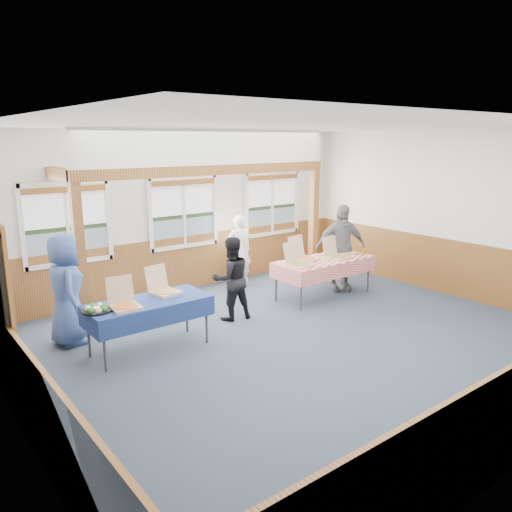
% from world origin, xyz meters
% --- Properties ---
extents(floor, '(8.00, 8.00, 0.00)m').
position_xyz_m(floor, '(0.00, 0.00, 0.00)').
color(floor, '#272F3F').
rests_on(floor, ground).
extents(ceiling, '(8.00, 8.00, 0.00)m').
position_xyz_m(ceiling, '(0.00, 0.00, 3.20)').
color(ceiling, white).
rests_on(ceiling, wall_back).
extents(wall_back, '(8.00, 0.00, 8.00)m').
position_xyz_m(wall_back, '(0.00, 3.50, 1.60)').
color(wall_back, silver).
rests_on(wall_back, floor).
extents(wall_left, '(0.00, 8.00, 8.00)m').
position_xyz_m(wall_left, '(-4.00, 0.00, 1.60)').
color(wall_left, silver).
rests_on(wall_left, floor).
extents(wall_right, '(0.00, 8.00, 8.00)m').
position_xyz_m(wall_right, '(4.00, 0.00, 1.60)').
color(wall_right, silver).
rests_on(wall_right, floor).
extents(wainscot_back, '(7.98, 0.05, 1.10)m').
position_xyz_m(wainscot_back, '(0.00, 3.48, 0.55)').
color(wainscot_back, brown).
rests_on(wainscot_back, floor).
extents(wainscot_left, '(0.05, 6.98, 1.10)m').
position_xyz_m(wainscot_left, '(-3.98, 0.00, 0.55)').
color(wainscot_left, brown).
rests_on(wainscot_left, floor).
extents(wainscot_right, '(0.05, 6.98, 1.10)m').
position_xyz_m(wainscot_right, '(3.98, 0.00, 0.55)').
color(wainscot_right, brown).
rests_on(wainscot_right, floor).
extents(window_left, '(1.56, 0.10, 1.46)m').
position_xyz_m(window_left, '(-2.30, 3.46, 1.68)').
color(window_left, white).
rests_on(window_left, wall_back).
extents(window_mid, '(1.56, 0.10, 1.46)m').
position_xyz_m(window_mid, '(0.00, 3.46, 1.68)').
color(window_mid, white).
rests_on(window_mid, wall_back).
extents(window_right, '(1.56, 0.10, 1.46)m').
position_xyz_m(window_right, '(2.30, 3.46, 1.68)').
color(window_right, white).
rests_on(window_right, wall_back).
extents(post_left, '(0.15, 0.15, 2.40)m').
position_xyz_m(post_left, '(-2.50, 2.30, 1.20)').
color(post_left, brown).
rests_on(post_left, floor).
extents(post_right, '(0.15, 0.15, 2.40)m').
position_xyz_m(post_right, '(2.50, 2.30, 1.20)').
color(post_right, brown).
rests_on(post_right, floor).
extents(cross_beam, '(5.15, 0.18, 0.18)m').
position_xyz_m(cross_beam, '(0.00, 2.30, 2.49)').
color(cross_beam, brown).
rests_on(cross_beam, post_left).
extents(table_left, '(1.84, 0.98, 0.76)m').
position_xyz_m(table_left, '(-1.97, 1.08, 0.70)').
color(table_left, '#363636').
rests_on(table_left, floor).
extents(table_right, '(2.19, 1.52, 0.76)m').
position_xyz_m(table_right, '(1.86, 1.33, 0.70)').
color(table_right, '#363636').
rests_on(table_right, floor).
extents(pizza_box_a, '(0.41, 0.49, 0.41)m').
position_xyz_m(pizza_box_a, '(-2.37, 0.97, 0.82)').
color(pizza_box_a, '#D6B18F').
rests_on(pizza_box_a, table_left).
extents(pizza_box_b, '(0.44, 0.51, 0.41)m').
position_xyz_m(pizza_box_b, '(-1.63, 1.24, 0.82)').
color(pizza_box_b, '#D6B18F').
rests_on(pizza_box_b, table_left).
extents(pizza_box_c, '(0.43, 0.51, 0.42)m').
position_xyz_m(pizza_box_c, '(1.11, 1.23, 0.82)').
color(pizza_box_c, '#D6B18F').
rests_on(pizza_box_c, table_right).
extents(pizza_box_d, '(0.46, 0.54, 0.44)m').
position_xyz_m(pizza_box_d, '(1.51, 1.52, 0.82)').
color(pizza_box_d, '#D6B18F').
rests_on(pizza_box_d, table_right).
extents(pizza_box_e, '(0.38, 0.46, 0.40)m').
position_xyz_m(pizza_box_e, '(2.11, 1.25, 0.82)').
color(pizza_box_e, '#D6B18F').
rests_on(pizza_box_e, table_right).
extents(pizza_box_f, '(0.49, 0.56, 0.45)m').
position_xyz_m(pizza_box_f, '(2.52, 1.47, 0.82)').
color(pizza_box_f, '#D6B18F').
rests_on(pizza_box_f, table_right).
extents(veggie_tray, '(0.41, 0.41, 0.09)m').
position_xyz_m(veggie_tray, '(-2.72, 1.08, 0.79)').
color(veggie_tray, black).
rests_on(veggie_tray, table_left).
extents(drink_glass, '(0.07, 0.07, 0.15)m').
position_xyz_m(drink_glass, '(2.71, 1.08, 0.83)').
color(drink_glass, olive).
rests_on(drink_glass, table_right).
extents(woman_white, '(0.61, 0.47, 1.50)m').
position_xyz_m(woman_white, '(1.03, 3.00, 0.75)').
color(woman_white, white).
rests_on(woman_white, floor).
extents(woman_black, '(0.78, 0.66, 1.44)m').
position_xyz_m(woman_black, '(-0.28, 1.42, 0.72)').
color(woman_black, black).
rests_on(woman_black, floor).
extents(man_blue, '(0.65, 0.89, 1.69)m').
position_xyz_m(man_blue, '(-2.82, 2.08, 0.84)').
color(man_blue, '#3B5494').
rests_on(man_blue, floor).
extents(person_grey, '(1.11, 0.89, 1.77)m').
position_xyz_m(person_grey, '(2.47, 1.47, 0.88)').
color(person_grey, slate).
rests_on(person_grey, floor).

